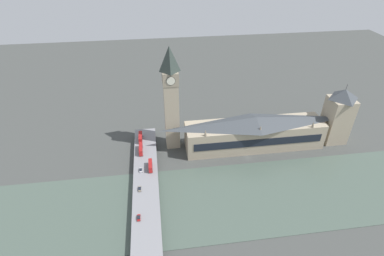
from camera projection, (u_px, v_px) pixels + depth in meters
The scene contains 12 objects.
ground_plane at pixel (248, 158), 219.26m from camera, with size 600.00×600.00×0.00m, color #424442.
river_water at pixel (265, 195), 188.65m from camera, with size 62.02×360.00×0.30m, color #47564C.
parliament_hall at pixel (255, 132), 224.51m from camera, with size 22.36×103.63×26.06m.
clock_tower at pixel (171, 97), 209.99m from camera, with size 11.40×11.40×78.29m.
victoria_tower at pixel (338, 116), 226.85m from camera, with size 17.00×17.00×48.05m.
road_bridge at pixel (146, 202), 177.89m from camera, with size 156.03×16.06×5.35m.
double_decker_bus_lead at pixel (150, 165), 200.33m from camera, with size 10.30×2.51×4.71m.
double_decker_bus_mid at pixel (141, 149), 215.48m from camera, with size 11.77×2.55×4.83m.
double_decker_bus_rear at pixel (140, 137), 227.54m from camera, with size 11.40×2.65×4.81m.
car_northbound_mid at pixel (141, 170), 199.40m from camera, with size 4.41×1.88×1.40m.
car_northbound_tail at pixel (139, 218), 166.44m from camera, with size 4.50×1.80×1.41m.
car_southbound_mid at pixel (140, 189), 185.03m from camera, with size 4.66×1.76×1.27m.
Camera 1 is at (-163.18, 63.84, 139.79)m, focal length 28.00 mm.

